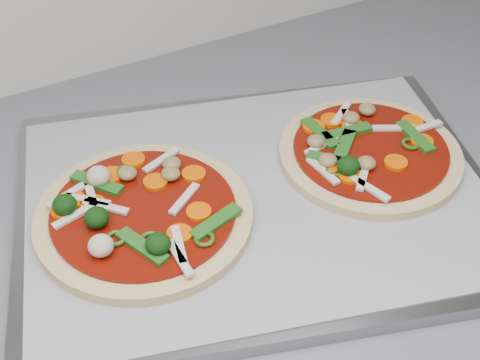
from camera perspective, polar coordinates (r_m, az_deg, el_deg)
name	(u,v)px	position (r m, az deg, el deg)	size (l,w,h in m)	color
baking_tray	(257,199)	(0.70, 1.50, -1.67)	(0.50, 0.37, 0.02)	gray
parchment	(258,193)	(0.70, 1.51, -1.13)	(0.47, 0.34, 0.00)	#A2A2A7
pizza_left	(141,214)	(0.67, -8.44, -2.88)	(0.30, 0.30, 0.04)	tan
pizza_right	(368,152)	(0.75, 10.84, 2.38)	(0.28, 0.28, 0.03)	tan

